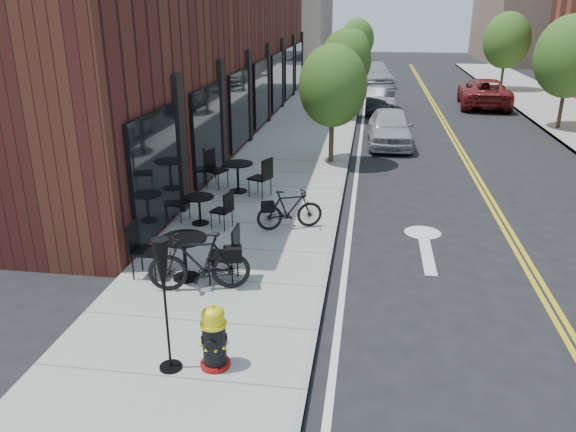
{
  "coord_description": "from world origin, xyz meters",
  "views": [
    {
      "loc": [
        0.66,
        -9.25,
        4.98
      ],
      "look_at": [
        -0.9,
        1.28,
        1.0
      ],
      "focal_mm": 35.0,
      "sensor_mm": 36.0,
      "label": 1
    }
  ],
  "objects_px": {
    "bistro_set_c": "(238,173)",
    "parked_car_c": "(375,74)",
    "bistro_set_b": "(199,206)",
    "patio_umbrella": "(163,278)",
    "fire_hydrant": "(214,337)",
    "parked_car_far": "(484,93)",
    "bicycle_left": "(199,262)",
    "parked_car_a": "(390,127)",
    "bistro_set_a": "(185,252)",
    "bicycle_right": "(290,209)",
    "parked_car_b": "(380,99)"
  },
  "relations": [
    {
      "from": "parked_car_a",
      "to": "bistro_set_c",
      "type": "bearing_deg",
      "value": -123.49
    },
    {
      "from": "bicycle_right",
      "to": "patio_umbrella",
      "type": "relative_size",
      "value": 0.78
    },
    {
      "from": "fire_hydrant",
      "to": "bistro_set_b",
      "type": "xyz_separation_m",
      "value": [
        -1.86,
        5.44,
        -0.03
      ]
    },
    {
      "from": "parked_car_c",
      "to": "bistro_set_b",
      "type": "bearing_deg",
      "value": -105.77
    },
    {
      "from": "bicycle_right",
      "to": "parked_car_far",
      "type": "height_order",
      "value": "parked_car_far"
    },
    {
      "from": "parked_car_a",
      "to": "parked_car_c",
      "type": "xyz_separation_m",
      "value": [
        -0.59,
        17.61,
        0.03
      ]
    },
    {
      "from": "fire_hydrant",
      "to": "patio_umbrella",
      "type": "relative_size",
      "value": 0.5
    },
    {
      "from": "bistro_set_c",
      "to": "parked_car_far",
      "type": "height_order",
      "value": "parked_car_far"
    },
    {
      "from": "fire_hydrant",
      "to": "patio_umbrella",
      "type": "xyz_separation_m",
      "value": [
        -0.62,
        -0.15,
        0.97
      ]
    },
    {
      "from": "parked_car_c",
      "to": "bicycle_right",
      "type": "bearing_deg",
      "value": -101.25
    },
    {
      "from": "bistro_set_a",
      "to": "parked_car_c",
      "type": "xyz_separation_m",
      "value": [
        3.48,
        29.8,
        0.06
      ]
    },
    {
      "from": "bistro_set_c",
      "to": "bistro_set_a",
      "type": "bearing_deg",
      "value": -64.74
    },
    {
      "from": "bistro_set_c",
      "to": "parked_car_far",
      "type": "bearing_deg",
      "value": 83.08
    },
    {
      "from": "bistro_set_a",
      "to": "parked_car_c",
      "type": "relative_size",
      "value": 0.4
    },
    {
      "from": "bicycle_left",
      "to": "parked_car_c",
      "type": "distance_m",
      "value": 30.36
    },
    {
      "from": "parked_car_a",
      "to": "fire_hydrant",
      "type": "bearing_deg",
      "value": -101.88
    },
    {
      "from": "bistro_set_b",
      "to": "patio_umbrella",
      "type": "xyz_separation_m",
      "value": [
        1.24,
        -5.59,
        0.99
      ]
    },
    {
      "from": "bicycle_left",
      "to": "parked_car_b",
      "type": "xyz_separation_m",
      "value": [
        3.35,
        19.79,
        -0.03
      ]
    },
    {
      "from": "bistro_set_c",
      "to": "bistro_set_b",
      "type": "bearing_deg",
      "value": -74.69
    },
    {
      "from": "bistro_set_c",
      "to": "parked_car_c",
      "type": "relative_size",
      "value": 0.41
    },
    {
      "from": "bicycle_left",
      "to": "patio_umbrella",
      "type": "height_order",
      "value": "patio_umbrella"
    },
    {
      "from": "fire_hydrant",
      "to": "parked_car_c",
      "type": "relative_size",
      "value": 0.2
    },
    {
      "from": "bistro_set_a",
      "to": "bistro_set_c",
      "type": "relative_size",
      "value": 0.99
    },
    {
      "from": "bicycle_right",
      "to": "parked_car_b",
      "type": "xyz_separation_m",
      "value": [
        2.17,
        16.57,
        0.06
      ]
    },
    {
      "from": "bistro_set_a",
      "to": "parked_car_b",
      "type": "height_order",
      "value": "parked_car_b"
    },
    {
      "from": "patio_umbrella",
      "to": "parked_car_b",
      "type": "bearing_deg",
      "value": 82.09
    },
    {
      "from": "bistro_set_c",
      "to": "patio_umbrella",
      "type": "height_order",
      "value": "patio_umbrella"
    },
    {
      "from": "bicycle_left",
      "to": "bistro_set_b",
      "type": "distance_m",
      "value": 3.36
    },
    {
      "from": "fire_hydrant",
      "to": "parked_car_far",
      "type": "xyz_separation_m",
      "value": [
        7.86,
        24.5,
        0.15
      ]
    },
    {
      "from": "patio_umbrella",
      "to": "bistro_set_b",
      "type": "bearing_deg",
      "value": 102.55
    },
    {
      "from": "bicycle_right",
      "to": "parked_car_b",
      "type": "relative_size",
      "value": 0.4
    },
    {
      "from": "bistro_set_a",
      "to": "bistro_set_c",
      "type": "height_order",
      "value": "bistro_set_a"
    },
    {
      "from": "bistro_set_c",
      "to": "parked_car_c",
      "type": "bearing_deg",
      "value": 104.08
    },
    {
      "from": "fire_hydrant",
      "to": "bistro_set_c",
      "type": "height_order",
      "value": "bistro_set_c"
    },
    {
      "from": "bicycle_left",
      "to": "bistro_set_a",
      "type": "bearing_deg",
      "value": -148.19
    },
    {
      "from": "bicycle_left",
      "to": "bistro_set_b",
      "type": "relative_size",
      "value": 1.1
    },
    {
      "from": "fire_hydrant",
      "to": "parked_car_far",
      "type": "height_order",
      "value": "parked_car_far"
    },
    {
      "from": "bistro_set_c",
      "to": "bicycle_left",
      "type": "bearing_deg",
      "value": -60.93
    },
    {
      "from": "bistro_set_c",
      "to": "parked_car_c",
      "type": "height_order",
      "value": "parked_car_c"
    },
    {
      "from": "bicycle_right",
      "to": "parked_car_far",
      "type": "bearing_deg",
      "value": -44.21
    },
    {
      "from": "bistro_set_b",
      "to": "bicycle_left",
      "type": "bearing_deg",
      "value": -56.03
    },
    {
      "from": "bistro_set_c",
      "to": "patio_umbrella",
      "type": "relative_size",
      "value": 1.01
    },
    {
      "from": "bicycle_left",
      "to": "bistro_set_a",
      "type": "xyz_separation_m",
      "value": [
        -0.4,
        0.4,
        -0.01
      ]
    },
    {
      "from": "bicycle_right",
      "to": "bistro_set_c",
      "type": "distance_m",
      "value": 3.13
    },
    {
      "from": "bicycle_right",
      "to": "bistro_set_b",
      "type": "height_order",
      "value": "bicycle_right"
    },
    {
      "from": "bistro_set_b",
      "to": "parked_car_a",
      "type": "relative_size",
      "value": 0.42
    },
    {
      "from": "bistro_set_a",
      "to": "parked_car_far",
      "type": "distance_m",
      "value": 23.71
    },
    {
      "from": "bicycle_left",
      "to": "patio_umbrella",
      "type": "distance_m",
      "value": 2.55
    },
    {
      "from": "parked_car_a",
      "to": "bistro_set_a",
      "type": "bearing_deg",
      "value": -109.74
    },
    {
      "from": "patio_umbrella",
      "to": "parked_car_a",
      "type": "bearing_deg",
      "value": 77.23
    }
  ]
}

